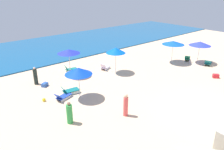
# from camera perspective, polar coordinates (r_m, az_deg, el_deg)

# --- Properties ---
(ground_plane) EXTENTS (60.00, 60.00, 0.00)m
(ground_plane) POSITION_cam_1_polar(r_m,az_deg,el_deg) (17.13, 22.14, -8.45)
(ground_plane) COLOR beige
(ocean) EXTENTS (60.00, 14.15, 0.12)m
(ocean) POSITION_cam_1_polar(r_m,az_deg,el_deg) (33.22, -14.87, 7.08)
(ocean) COLOR #18578C
(ocean) RESTS_ON ground_plane
(umbrella_0) EXTENTS (2.49, 2.49, 2.52)m
(umbrella_0) POSITION_cam_1_polar(r_m,az_deg,el_deg) (25.88, 15.59, 8.06)
(umbrella_0) COLOR silver
(umbrella_0) RESTS_ON ground_plane
(umbrella_1) EXTENTS (2.41, 2.41, 2.48)m
(umbrella_1) POSITION_cam_1_polar(r_m,az_deg,el_deg) (26.76, 21.84, 7.57)
(umbrella_1) COLOR silver
(umbrella_1) RESTS_ON ground_plane
(lounge_chair_1_0) EXTENTS (1.45, 1.02, 0.70)m
(lounge_chair_1_0) POSITION_cam_1_polar(r_m,az_deg,el_deg) (26.79, 23.61, 2.88)
(lounge_chair_1_0) COLOR silver
(lounge_chair_1_0) RESTS_ON ground_plane
(lounge_chair_1_1) EXTENTS (1.43, 1.20, 0.74)m
(lounge_chair_1_1) POSITION_cam_1_polar(r_m,az_deg,el_deg) (27.63, 18.90, 4.11)
(lounge_chair_1_1) COLOR silver
(lounge_chair_1_1) RESTS_ON ground_plane
(umbrella_2) EXTENTS (2.12, 2.12, 2.52)m
(umbrella_2) POSITION_cam_1_polar(r_m,az_deg,el_deg) (16.85, -8.69, 1.04)
(umbrella_2) COLOR silver
(umbrella_2) RESTS_ON ground_plane
(lounge_chair_2_0) EXTENTS (1.53, 0.96, 0.67)m
(lounge_chair_2_0) POSITION_cam_1_polar(r_m,az_deg,el_deg) (17.65, -12.60, -5.45)
(lounge_chair_2_0) COLOR silver
(lounge_chair_2_0) RESTS_ON ground_plane
(lounge_chair_2_1) EXTENTS (1.49, 0.82, 0.72)m
(lounge_chair_2_1) POSITION_cam_1_polar(r_m,az_deg,el_deg) (18.38, -10.83, -3.99)
(lounge_chair_2_1) COLOR silver
(lounge_chair_2_1) RESTS_ON ground_plane
(umbrella_3) EXTENTS (2.18, 2.18, 2.64)m
(umbrella_3) POSITION_cam_1_polar(r_m,az_deg,el_deg) (21.50, -11.16, 6.02)
(umbrella_3) COLOR silver
(umbrella_3) RESTS_ON ground_plane
(lounge_chair_3_0) EXTENTS (1.32, 0.79, 0.68)m
(lounge_chair_3_0) POSITION_cam_1_polar(r_m,az_deg,el_deg) (23.20, -10.72, 1.53)
(lounge_chair_3_0) COLOR silver
(lounge_chair_3_0) RESTS_ON ground_plane
(umbrella_4) EXTENTS (1.97, 1.97, 2.60)m
(umbrella_4) POSITION_cam_1_polar(r_m,az_deg,el_deg) (21.87, 0.97, 6.41)
(umbrella_4) COLOR silver
(umbrella_4) RESTS_ON ground_plane
(lounge_chair_4_0) EXTENTS (1.37, 1.00, 0.75)m
(lounge_chair_4_0) POSITION_cam_1_polar(r_m,az_deg,el_deg) (23.33, -1.80, 2.08)
(lounge_chair_4_0) COLOR silver
(lounge_chair_4_0) RESTS_ON ground_plane
(beachgoer_0) EXTENTS (0.41, 0.41, 1.51)m
(beachgoer_0) POSITION_cam_1_polar(r_m,az_deg,el_deg) (14.48, -10.95, -9.76)
(beachgoer_0) COLOR green
(beachgoer_0) RESTS_ON ground_plane
(beachgoer_1) EXTENTS (0.38, 0.38, 1.63)m
(beachgoer_1) POSITION_cam_1_polar(r_m,az_deg,el_deg) (14.96, 3.57, -7.85)
(beachgoer_1) COLOR #E65453
(beachgoer_1) RESTS_ON ground_plane
(beachgoer_2) EXTENTS (0.46, 0.46, 1.63)m
(beachgoer_2) POSITION_cam_1_polar(r_m,az_deg,el_deg) (20.75, -19.21, -0.33)
(beachgoer_2) COLOR #212A25
(beachgoer_2) RESTS_ON ground_plane
(cooler_box_0) EXTENTS (0.62, 0.62, 0.38)m
(cooler_box_0) POSITION_cam_1_polar(r_m,az_deg,el_deg) (23.41, 25.28, -0.23)
(cooler_box_0) COLOR red
(cooler_box_0) RESTS_ON ground_plane
(cooler_box_1) EXTENTS (0.69, 0.61, 0.32)m
(cooler_box_1) POSITION_cam_1_polar(r_m,az_deg,el_deg) (20.29, -17.02, -2.40)
(cooler_box_1) COLOR #2D58AA
(cooler_box_1) RESTS_ON ground_plane
(beach_ball_2) EXTENTS (0.26, 0.26, 0.26)m
(beach_ball_2) POSITION_cam_1_polar(r_m,az_deg,el_deg) (17.76, -17.22, -6.14)
(beach_ball_2) COLOR yellow
(beach_ball_2) RESTS_ON ground_plane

